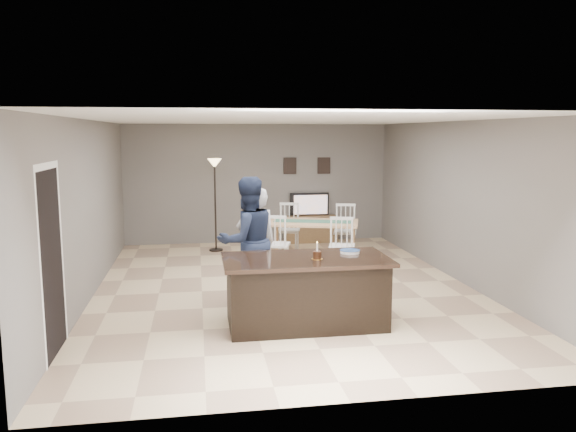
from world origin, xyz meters
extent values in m
plane|color=#DABA8C|center=(0.00, 0.00, 0.00)|extent=(8.00, 8.00, 0.00)
plane|color=slate|center=(0.00, 4.00, 1.35)|extent=(6.00, 0.00, 6.00)
plane|color=slate|center=(0.00, -4.00, 1.35)|extent=(6.00, 0.00, 6.00)
plane|color=slate|center=(-3.00, 0.00, 1.35)|extent=(0.00, 8.00, 8.00)
plane|color=slate|center=(3.00, 0.00, 1.35)|extent=(0.00, 8.00, 8.00)
plane|color=white|center=(0.00, 0.00, 2.70)|extent=(8.00, 8.00, 0.00)
cube|color=black|center=(0.00, -1.80, 0.42)|extent=(2.00, 1.00, 0.85)
cube|color=black|center=(0.00, -1.80, 0.88)|extent=(2.15, 1.10, 0.05)
cube|color=brown|center=(1.20, 3.77, 0.30)|extent=(1.20, 0.40, 0.60)
imported|color=black|center=(1.20, 3.84, 0.86)|extent=(0.91, 0.12, 0.53)
plane|color=orange|center=(1.20, 3.76, 0.87)|extent=(0.78, 0.00, 0.78)
cube|color=black|center=(0.75, 3.98, 1.75)|extent=(0.30, 0.02, 0.38)
cube|color=black|center=(1.55, 3.98, 1.75)|extent=(0.30, 0.02, 0.38)
plane|color=black|center=(-2.99, -2.30, 1.05)|extent=(0.00, 2.10, 2.10)
plane|color=white|center=(-2.99, -2.30, 2.14)|extent=(0.00, 1.02, 1.02)
imported|color=#B5B5B9|center=(-0.50, -0.45, 0.85)|extent=(0.70, 0.54, 1.70)
imported|color=#1C243D|center=(-0.66, -0.75, 0.94)|extent=(1.10, 0.98, 1.88)
cylinder|color=gold|center=(0.13, -1.90, 0.90)|extent=(0.15, 0.15, 0.00)
cylinder|color=#3D2110|center=(0.13, -1.90, 0.95)|extent=(0.11, 0.11, 0.10)
cylinder|color=white|center=(0.13, -1.90, 1.06)|extent=(0.02, 0.02, 0.11)
sphere|color=#FFBF4C|center=(0.13, -1.90, 1.12)|extent=(0.02, 0.02, 0.02)
cylinder|color=white|center=(0.64, -1.62, 0.91)|extent=(0.26, 0.26, 0.01)
cylinder|color=white|center=(0.64, -1.62, 0.92)|extent=(0.26, 0.26, 0.01)
cylinder|color=white|center=(0.64, -1.62, 0.93)|extent=(0.26, 0.26, 0.01)
cylinder|color=#2F5390|center=(0.64, -1.62, 0.94)|extent=(0.27, 0.27, 0.00)
cube|color=tan|center=(0.83, 1.71, 0.78)|extent=(1.93, 1.43, 0.04)
cylinder|color=tan|center=(-0.03, 1.56, 0.38)|extent=(0.06, 0.06, 0.76)
cylinder|color=tan|center=(1.68, 1.86, 0.38)|extent=(0.06, 0.06, 0.76)
cube|color=#457C62|center=(0.83, 1.71, 0.81)|extent=(1.55, 0.80, 0.01)
cube|color=silver|center=(0.04, 1.16, 0.48)|extent=(0.56, 0.54, 0.04)
cylinder|color=silver|center=(-0.19, 1.05, 0.23)|extent=(0.03, 0.03, 0.46)
cylinder|color=silver|center=(0.26, 1.27, 0.23)|extent=(0.03, 0.03, 0.46)
cube|color=silver|center=(-0.02, 0.98, 1.02)|extent=(0.40, 0.15, 0.05)
cube|color=silver|center=(1.17, 0.81, 0.48)|extent=(0.56, 0.54, 0.04)
cylinder|color=silver|center=(0.94, 0.70, 0.23)|extent=(0.03, 0.03, 0.46)
cylinder|color=silver|center=(1.39, 0.92, 0.23)|extent=(0.03, 0.03, 0.46)
cube|color=silver|center=(1.11, 0.63, 1.02)|extent=(0.40, 0.15, 0.05)
cube|color=silver|center=(0.48, 2.60, 0.48)|extent=(0.56, 0.54, 0.04)
cylinder|color=silver|center=(0.71, 2.71, 0.23)|extent=(0.03, 0.03, 0.46)
cylinder|color=silver|center=(0.26, 2.49, 0.23)|extent=(0.03, 0.03, 0.46)
cube|color=silver|center=(0.54, 2.79, 1.02)|extent=(0.40, 0.15, 0.05)
cube|color=silver|center=(1.61, 2.25, 0.48)|extent=(0.56, 0.54, 0.04)
cylinder|color=silver|center=(1.84, 2.36, 0.23)|extent=(0.03, 0.03, 0.46)
cylinder|color=silver|center=(1.39, 2.14, 0.23)|extent=(0.03, 0.03, 0.46)
cube|color=silver|center=(1.67, 2.44, 1.02)|extent=(0.40, 0.15, 0.05)
cylinder|color=black|center=(-1.00, 3.12, 0.02)|extent=(0.29, 0.29, 0.03)
cylinder|color=black|center=(-1.00, 3.12, 0.93)|extent=(0.04, 0.04, 1.81)
cone|color=#F2CD85|center=(-1.00, 3.12, 1.87)|extent=(0.29, 0.29, 0.19)
camera|label=1|loc=(-1.37, -8.77, 2.49)|focal=35.00mm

